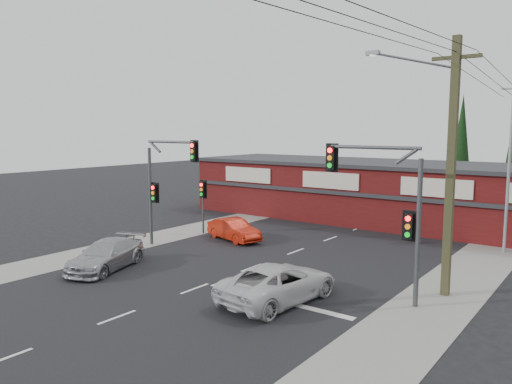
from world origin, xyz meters
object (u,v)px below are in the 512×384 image
Objects in this scene: red_sedan at (234,230)px; shop_building at (369,190)px; silver_suv at (106,255)px; utility_pole at (448,159)px; white_suv at (279,283)px.

red_sedan is 0.14× the size of shop_building.
shop_building is at bearing -0.65° from red_sedan.
utility_pole is at bearing 4.05° from silver_suv.
red_sedan is 13.90m from utility_pole.
shop_building is 17.15m from utility_pole.
silver_suv is 8.39m from red_sedan.
shop_building is at bearing 123.76° from utility_pole.
white_suv reaches higher than red_sedan.
white_suv is 10.73m from red_sedan.
shop_building reaches higher than white_suv.
utility_pole is at bearing -130.77° from white_suv.
shop_building is at bearing -70.00° from white_suv.
silver_suv is at bearing -102.54° from shop_building.
utility_pole reaches higher than white_suv.
red_sedan is at bearing -106.85° from shop_building.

